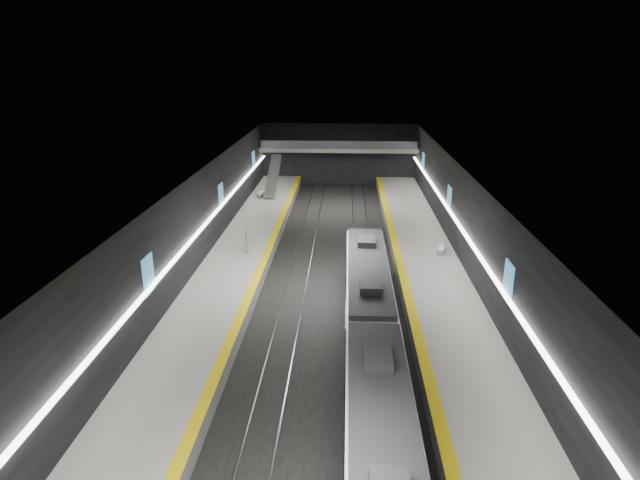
# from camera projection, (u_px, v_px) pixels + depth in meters

# --- Properties ---
(ground) EXTENTS (70.00, 70.00, 0.00)m
(ground) POSITION_uv_depth(u_px,v_px,m) (330.00, 293.00, 38.41)
(ground) COLOR black
(ground) RESTS_ON ground
(ceiling) EXTENTS (20.00, 70.00, 0.04)m
(ceiling) POSITION_uv_depth(u_px,v_px,m) (330.00, 184.00, 35.83)
(ceiling) COLOR beige
(ceiling) RESTS_ON wall_left
(wall_left) EXTENTS (0.04, 70.00, 8.00)m
(wall_left) POSITION_uv_depth(u_px,v_px,m) (188.00, 238.00, 37.60)
(wall_left) COLOR black
(wall_left) RESTS_ON ground
(wall_right) EXTENTS (0.04, 70.00, 8.00)m
(wall_right) POSITION_uv_depth(u_px,v_px,m) (476.00, 242.00, 36.64)
(wall_right) COLOR black
(wall_right) RESTS_ON ground
(wall_back) EXTENTS (20.00, 0.04, 8.00)m
(wall_back) POSITION_uv_depth(u_px,v_px,m) (339.00, 154.00, 70.20)
(wall_back) COLOR black
(wall_back) RESTS_ON ground
(platform_left) EXTENTS (5.00, 70.00, 1.00)m
(platform_left) POSITION_uv_depth(u_px,v_px,m) (226.00, 284.00, 38.61)
(platform_left) COLOR slate
(platform_left) RESTS_ON ground
(tile_surface_left) EXTENTS (5.00, 70.00, 0.02)m
(tile_surface_left) POSITION_uv_depth(u_px,v_px,m) (226.00, 278.00, 38.44)
(tile_surface_left) COLOR #B5B5B0
(tile_surface_left) RESTS_ON platform_left
(tactile_strip_left) EXTENTS (0.60, 70.00, 0.02)m
(tactile_strip_left) POSITION_uv_depth(u_px,v_px,m) (256.00, 278.00, 38.33)
(tactile_strip_left) COLOR yellow
(tactile_strip_left) RESTS_ON platform_left
(platform_right) EXTENTS (5.00, 70.00, 1.00)m
(platform_right) POSITION_uv_depth(u_px,v_px,m) (435.00, 288.00, 37.89)
(platform_right) COLOR slate
(platform_right) RESTS_ON ground
(tile_surface_right) EXTENTS (5.00, 70.00, 0.02)m
(tile_surface_right) POSITION_uv_depth(u_px,v_px,m) (436.00, 282.00, 37.72)
(tile_surface_right) COLOR #B5B5B0
(tile_surface_right) RESTS_ON platform_right
(tactile_strip_right) EXTENTS (0.60, 70.00, 0.02)m
(tactile_strip_right) POSITION_uv_depth(u_px,v_px,m) (405.00, 281.00, 37.83)
(tactile_strip_right) COLOR yellow
(tactile_strip_right) RESTS_ON platform_right
(rails) EXTENTS (6.52, 70.00, 0.12)m
(rails) POSITION_uv_depth(u_px,v_px,m) (330.00, 292.00, 38.39)
(rails) COLOR gray
(rails) RESTS_ON ground
(train) EXTENTS (2.69, 30.04, 3.60)m
(train) POSITION_uv_depth(u_px,v_px,m) (372.00, 351.00, 26.50)
(train) COLOR #11113E
(train) RESTS_ON ground
(ad_posters) EXTENTS (19.94, 53.50, 2.20)m
(ad_posters) POSITION_uv_depth(u_px,v_px,m) (331.00, 229.00, 37.90)
(ad_posters) COLOR #4598CF
(ad_posters) RESTS_ON wall_left
(cove_light_left) EXTENTS (0.25, 68.60, 0.12)m
(cove_light_left) POSITION_uv_depth(u_px,v_px,m) (191.00, 240.00, 37.65)
(cove_light_left) COLOR white
(cove_light_left) RESTS_ON wall_left
(cove_light_right) EXTENTS (0.25, 68.60, 0.12)m
(cove_light_right) POSITION_uv_depth(u_px,v_px,m) (472.00, 245.00, 36.71)
(cove_light_right) COLOR white
(cove_light_right) RESTS_ON wall_right
(mezzanine_bridge) EXTENTS (20.00, 3.00, 1.50)m
(mezzanine_bridge) POSITION_uv_depth(u_px,v_px,m) (339.00, 149.00, 67.91)
(mezzanine_bridge) COLOR gray
(mezzanine_bridge) RESTS_ON wall_left
(escalator) EXTENTS (1.20, 7.50, 3.92)m
(escalator) POSITION_uv_depth(u_px,v_px,m) (273.00, 176.00, 62.41)
(escalator) COLOR #99999E
(escalator) RESTS_ON platform_left
(bench_left_far) EXTENTS (0.70, 1.89, 0.45)m
(bench_left_far) POSITION_uv_depth(u_px,v_px,m) (261.00, 194.00, 61.00)
(bench_left_far) COLOR #99999E
(bench_left_far) RESTS_ON platform_left
(bench_right_far) EXTENTS (1.00, 1.91, 0.45)m
(bench_right_far) POSITION_uv_depth(u_px,v_px,m) (441.00, 250.00, 43.38)
(bench_right_far) COLOR #99999E
(bench_right_far) RESTS_ON platform_right
(passenger_left_a) EXTENTS (0.49, 1.15, 1.95)m
(passenger_left_a) POSITION_uv_depth(u_px,v_px,m) (247.00, 241.00, 43.15)
(passenger_left_a) COLOR silver
(passenger_left_a) RESTS_ON platform_left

